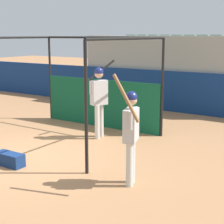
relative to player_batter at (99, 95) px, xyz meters
The scene contains 7 objects.
ground_plane 2.59m from the player_batter, 101.45° to the right, with size 60.00×60.00×0.00m, color #A8754C.
outfield_wall 4.41m from the player_batter, 96.00° to the left, with size 24.00×0.12×1.47m.
bleacher_section 5.64m from the player_batter, 94.66° to the left, with size 6.50×2.40×2.75m.
batting_cage 0.89m from the player_batter, 141.32° to the left, with size 4.14×3.47×2.71m.
player_batter is the anchor object (origin of this frame).
player_waiting 3.33m from the player_batter, 44.60° to the right, with size 0.59×0.70×2.11m.
equipment_bag 3.08m from the player_batter, 96.53° to the right, with size 0.70×0.28×0.28m.
Camera 1 is at (6.18, -5.78, 2.77)m, focal length 60.00 mm.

